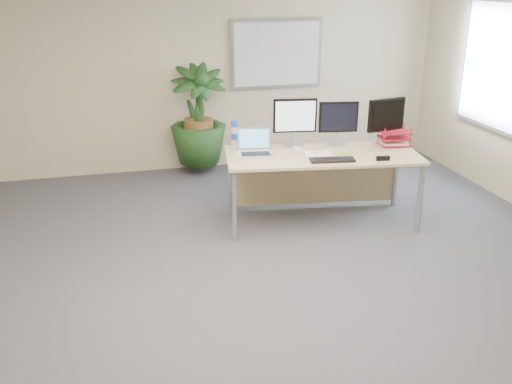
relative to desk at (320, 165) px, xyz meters
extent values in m
plane|color=#424247|center=(-1.09, -1.85, -0.62)|extent=(8.00, 8.00, 0.00)
cube|color=beige|center=(-1.09, 2.15, 0.73)|extent=(7.00, 0.04, 2.70)
cube|color=#9E9EA2|center=(0.11, 2.12, 0.93)|extent=(1.30, 0.03, 0.95)
cube|color=silver|center=(0.11, 2.10, 0.93)|extent=(1.20, 0.01, 0.85)
cube|color=#9E9EA2|center=(2.38, 0.45, 0.93)|extent=(0.03, 1.30, 1.55)
cube|color=silver|center=(2.36, 0.45, 0.93)|extent=(0.01, 1.20, 1.45)
cube|color=tan|center=(-0.02, -0.11, 0.15)|extent=(2.15, 1.14, 0.03)
cube|color=tan|center=(0.04, 0.28, -0.24)|extent=(1.94, 0.29, 0.64)
cylinder|color=#A7A7AC|center=(-1.04, -0.36, -0.24)|extent=(0.05, 0.05, 0.76)
cylinder|color=#A7A7AC|center=(0.90, -0.63, -0.24)|extent=(0.05, 0.05, 0.76)
cylinder|color=#A7A7AC|center=(-0.93, 0.40, -0.24)|extent=(0.05, 0.05, 0.76)
cylinder|color=#A7A7AC|center=(1.00, 0.13, -0.24)|extent=(0.05, 0.05, 0.76)
imported|color=#153B17|center=(-1.05, 1.85, 0.13)|extent=(0.90, 0.90, 1.50)
cylinder|color=#A7A7AC|center=(-0.22, 0.24, 0.18)|extent=(0.22, 0.22, 0.02)
cylinder|color=#A7A7AC|center=(-0.22, 0.24, 0.26)|extent=(0.04, 0.04, 0.13)
cube|color=black|center=(-0.22, 0.24, 0.52)|extent=(0.48, 0.11, 0.37)
cube|color=silver|center=(-0.22, 0.21, 0.52)|extent=(0.43, 0.07, 0.33)
cylinder|color=#A7A7AC|center=(0.26, 0.17, 0.18)|extent=(0.20, 0.20, 0.02)
cylinder|color=#A7A7AC|center=(0.26, 0.17, 0.25)|extent=(0.04, 0.04, 0.12)
cube|color=black|center=(0.26, 0.17, 0.49)|extent=(0.44, 0.10, 0.34)
cube|color=black|center=(0.26, 0.15, 0.49)|extent=(0.39, 0.06, 0.30)
cylinder|color=#A7A7AC|center=(0.79, 0.06, 0.18)|extent=(0.21, 0.21, 0.02)
cylinder|color=#A7A7AC|center=(0.79, 0.06, 0.25)|extent=(0.04, 0.04, 0.13)
cube|color=black|center=(0.79, 0.06, 0.51)|extent=(0.46, 0.14, 0.36)
cube|color=black|center=(0.79, 0.04, 0.51)|extent=(0.42, 0.09, 0.32)
cube|color=silver|center=(-0.72, 0.01, 0.18)|extent=(0.39, 0.30, 0.02)
cube|color=black|center=(-0.72, 0.00, 0.19)|extent=(0.33, 0.20, 0.00)
cube|color=silver|center=(-0.70, 0.17, 0.31)|extent=(0.37, 0.11, 0.24)
cube|color=#61B7FB|center=(-0.70, 0.16, 0.31)|extent=(0.32, 0.09, 0.19)
cube|color=black|center=(-0.01, -0.38, 0.18)|extent=(0.48, 0.22, 0.03)
cylinder|color=silver|center=(-0.31, -0.12, 0.21)|extent=(0.08, 0.08, 0.09)
torus|color=silver|center=(-0.36, -0.12, 0.21)|extent=(0.07, 0.02, 0.06)
cube|color=white|center=(-0.07, -0.11, 0.17)|extent=(0.31, 0.25, 0.01)
cylinder|color=#CE6816|center=(-0.06, -0.10, 0.19)|extent=(0.13, 0.06, 0.01)
cylinder|color=yellow|center=(0.18, -0.21, 0.18)|extent=(0.13, 0.03, 0.02)
cylinder|color=silver|center=(-0.87, 0.36, 0.28)|extent=(0.07, 0.07, 0.23)
cylinder|color=blue|center=(-0.87, 0.36, 0.43)|extent=(0.07, 0.07, 0.06)
cylinder|color=blue|center=(-0.87, 0.36, 0.29)|extent=(0.08, 0.08, 0.07)
cube|color=maroon|center=(0.87, 0.01, 0.18)|extent=(0.36, 0.29, 0.01)
cube|color=maroon|center=(0.87, 0.01, 0.25)|extent=(0.36, 0.29, 0.01)
cube|color=maroon|center=(0.87, 0.01, 0.32)|extent=(0.36, 0.29, 0.01)
cube|color=white|center=(0.87, 0.01, 0.20)|extent=(0.32, 0.26, 0.02)
cube|color=black|center=(0.50, -0.48, 0.19)|extent=(0.14, 0.06, 0.05)
camera|label=1|loc=(-2.13, -5.58, 1.97)|focal=40.00mm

